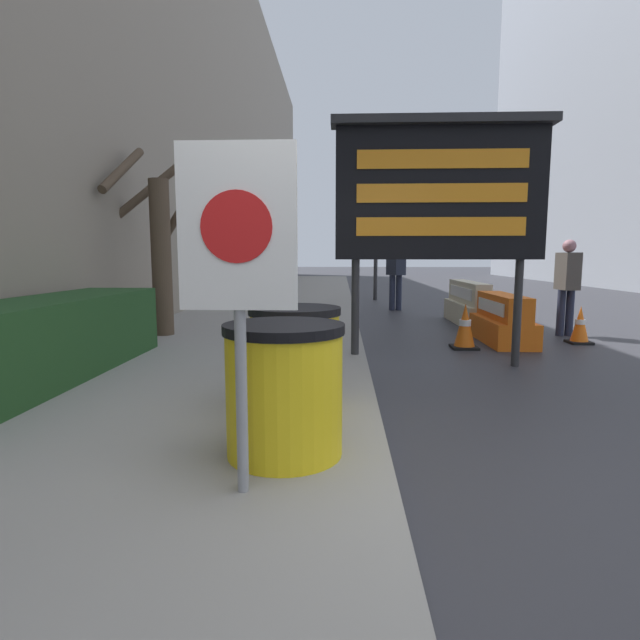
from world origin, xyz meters
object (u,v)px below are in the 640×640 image
object	(u,v)px
barrel_drum_foreground	(284,389)
message_board	(439,191)
warning_sign	(238,255)
jersey_barrier_cream	(468,305)
traffic_cone_mid	(580,325)
jersey_barrier_orange_far	(503,321)
traffic_cone_near	(465,327)
pedestrian_worker	(396,267)
traffic_light_near_curb	(377,197)
pedestrian_passerby	(567,279)
barrel_drum_middle	(295,357)

from	to	relation	value
barrel_drum_foreground	message_board	xyz separation A→B (m)	(1.53, 3.21, 1.59)
warning_sign	jersey_barrier_cream	bearing A→B (deg)	68.16
warning_sign	traffic_cone_mid	size ratio (longest dim) A/B	3.00
jersey_barrier_orange_far	traffic_cone_mid	size ratio (longest dim) A/B	2.76
traffic_cone_near	pedestrian_worker	bearing A→B (deg)	94.99
traffic_light_near_curb	pedestrian_worker	xyz separation A→B (m)	(0.31, -2.84, -2.04)
traffic_cone_mid	traffic_light_near_curb	world-z (taller)	traffic_light_near_curb
warning_sign	traffic_light_near_curb	xyz separation A→B (m)	(1.58, 13.02, 1.76)
jersey_barrier_orange_far	jersey_barrier_cream	size ratio (longest dim) A/B	0.75
pedestrian_worker	pedestrian_passerby	distance (m)	4.68
message_board	jersey_barrier_orange_far	world-z (taller)	message_board
traffic_cone_near	traffic_light_near_curb	world-z (taller)	traffic_light_near_curb
traffic_cone_mid	barrel_drum_foreground	bearing A→B (deg)	-129.87
barrel_drum_middle	jersey_barrier_orange_far	bearing A→B (deg)	53.49
traffic_cone_mid	traffic_light_near_curb	distance (m)	8.54
warning_sign	message_board	xyz separation A→B (m)	(1.69, 3.74, 0.77)
traffic_cone_mid	warning_sign	bearing A→B (deg)	-128.11
warning_sign	traffic_light_near_curb	world-z (taller)	traffic_light_near_curb
pedestrian_worker	pedestrian_passerby	bearing A→B (deg)	-173.57
message_board	traffic_cone_mid	world-z (taller)	message_board
jersey_barrier_cream	traffic_light_near_curb	world-z (taller)	traffic_light_near_curb
barrel_drum_foreground	traffic_light_near_curb	distance (m)	12.84
jersey_barrier_cream	traffic_light_near_curb	distance (m)	6.20
barrel_drum_foreground	warning_sign	xyz separation A→B (m)	(-0.16, -0.53, 0.82)
barrel_drum_foreground	traffic_cone_mid	bearing A→B (deg)	50.13
warning_sign	barrel_drum_middle	bearing A→B (deg)	84.81
barrel_drum_middle	warning_sign	xyz separation A→B (m)	(-0.14, -1.51, 0.82)
traffic_cone_near	traffic_cone_mid	world-z (taller)	traffic_cone_near
jersey_barrier_orange_far	traffic_light_near_curb	distance (m)	8.18
pedestrian_passerby	traffic_cone_near	bearing A→B (deg)	119.83
jersey_barrier_orange_far	pedestrian_passerby	bearing A→B (deg)	29.43
traffic_cone_mid	pedestrian_passerby	xyz separation A→B (m)	(0.11, 0.78, 0.68)
warning_sign	jersey_barrier_cream	xyz separation A→B (m)	(3.08, 7.68, -1.00)
pedestrian_passerby	message_board	bearing A→B (deg)	129.91
warning_sign	jersey_barrier_orange_far	distance (m)	6.37
jersey_barrier_cream	barrel_drum_foreground	bearing A→B (deg)	-112.17
traffic_cone_near	pedestrian_passerby	distance (m)	2.48
warning_sign	pedestrian_worker	xyz separation A→B (m)	(1.89, 10.18, -0.29)
barrel_drum_foreground	barrel_drum_middle	world-z (taller)	same
barrel_drum_foreground	pedestrian_passerby	bearing A→B (deg)	53.53
traffic_cone_near	pedestrian_worker	distance (m)	5.34
pedestrian_worker	barrel_drum_middle	bearing A→B (deg)	143.03
warning_sign	traffic_cone_near	xyz separation A→B (m)	(2.35, 4.91, -1.04)
warning_sign	traffic_light_near_curb	distance (m)	13.23
message_board	jersey_barrier_cream	world-z (taller)	message_board
message_board	traffic_light_near_curb	world-z (taller)	traffic_light_near_curb
warning_sign	jersey_barrier_orange_far	world-z (taller)	warning_sign
jersey_barrier_orange_far	traffic_cone_near	xyz separation A→B (m)	(-0.73, -0.57, -0.01)
barrel_drum_middle	pedestrian_worker	xyz separation A→B (m)	(1.75, 8.67, 0.54)
traffic_light_near_curb	message_board	bearing A→B (deg)	-89.31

